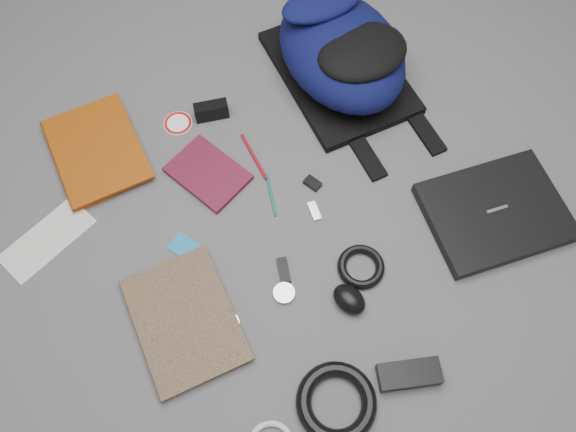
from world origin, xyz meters
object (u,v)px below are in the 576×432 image
textbook_red (56,167)px  backpack (342,50)px  laptop (495,212)px  mouse (349,299)px  power_brick (409,374)px  comic_book (139,340)px  compact_camera (211,111)px  dvd_case (208,173)px

textbook_red → backpack: bearing=-3.6°
laptop → mouse: mouse is taller
mouse → power_brick: mouse is taller
comic_book → mouse: size_ratio=3.59×
mouse → laptop: bearing=-14.7°
comic_book → compact_camera: size_ratio=3.30×
laptop → comic_book: size_ratio=1.11×
backpack → laptop: bearing=-75.6°
backpack → comic_book: backpack is taller
compact_camera → backpack: bearing=8.9°
backpack → power_brick: backpack is taller
laptop → compact_camera: size_ratio=3.67×
compact_camera → mouse: size_ratio=1.09×
backpack → laptop: size_ratio=1.44×
comic_book → compact_camera: (0.42, 0.46, 0.01)m
backpack → compact_camera: (-0.37, 0.06, -0.07)m
backpack → dvd_case: bearing=-162.1°
comic_book → compact_camera: 0.62m
backpack → compact_camera: size_ratio=5.30×
textbook_red → dvd_case: bearing=-28.6°
textbook_red → compact_camera: (0.42, -0.06, 0.01)m
comic_book → mouse: (0.44, -0.16, 0.01)m
backpack → power_brick: 0.83m
laptop → mouse: bearing=-166.9°
backpack → laptop: backpack is taller
laptop → power_brick: (-0.41, -0.20, 0.00)m
textbook_red → comic_book: size_ratio=0.98×
backpack → dvd_case: (-0.46, -0.10, -0.09)m
compact_camera → comic_book: bearing=-114.9°
backpack → compact_camera: bearing=177.0°
power_brick → comic_book: bearing=165.3°
dvd_case → power_brick: 0.68m
comic_book → dvd_case: bearing=48.8°
backpack → mouse: bearing=-115.6°
power_brick → dvd_case: bearing=125.2°
dvd_case → laptop: bearing=-58.7°
compact_camera → textbook_red: bearing=-170.0°
comic_book → dvd_case: size_ratio=1.53×
comic_book → power_brick: bearing=-32.2°
laptop → compact_camera: 0.77m
dvd_case → power_brick: bearing=-96.9°
mouse → textbook_red: bearing=108.3°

